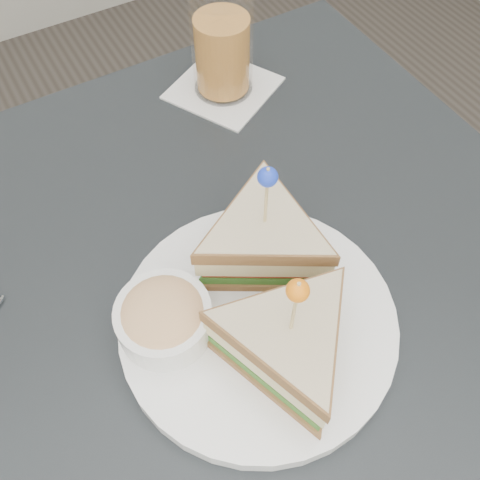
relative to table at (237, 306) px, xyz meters
The scene contains 4 objects.
ground_plane 0.67m from the table, ahead, with size 3.50×3.50×0.00m, color #3F3833.
table is the anchor object (origin of this frame).
plate_meal 0.14m from the table, 96.63° to the right, with size 0.37×0.37×0.17m.
drink_set 0.35m from the table, 63.74° to the left, with size 0.18×0.18×0.17m.
Camera 1 is at (-0.15, -0.27, 1.27)m, focal length 40.00 mm.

